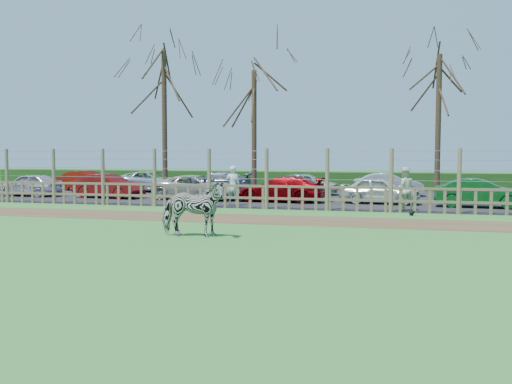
% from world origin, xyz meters
% --- Properties ---
extents(ground, '(120.00, 120.00, 0.00)m').
position_xyz_m(ground, '(0.00, 0.00, 0.00)').
color(ground, '#51A749').
rests_on(ground, ground).
extents(dirt_strip, '(34.00, 2.80, 0.01)m').
position_xyz_m(dirt_strip, '(0.00, 4.50, 0.01)').
color(dirt_strip, brown).
rests_on(dirt_strip, ground).
extents(asphalt, '(44.00, 13.00, 0.04)m').
position_xyz_m(asphalt, '(0.00, 14.50, 0.02)').
color(asphalt, '#232326').
rests_on(asphalt, ground).
extents(hedge, '(46.00, 2.00, 1.10)m').
position_xyz_m(hedge, '(0.00, 21.50, 0.55)').
color(hedge, '#1E4716').
rests_on(hedge, ground).
extents(fence, '(30.16, 0.16, 2.50)m').
position_xyz_m(fence, '(0.00, 8.00, 0.80)').
color(fence, brown).
rests_on(fence, ground).
extents(tree_left, '(4.80, 4.80, 7.88)m').
position_xyz_m(tree_left, '(-6.50, 12.50, 5.62)').
color(tree_left, '#3D2B1E').
rests_on(tree_left, ground).
extents(tree_mid, '(4.80, 4.80, 6.83)m').
position_xyz_m(tree_mid, '(-2.00, 13.50, 4.87)').
color(tree_mid, '#3D2B1E').
rests_on(tree_mid, ground).
extents(tree_right, '(4.80, 4.80, 7.35)m').
position_xyz_m(tree_right, '(7.00, 14.00, 5.24)').
color(tree_right, '#3D2B1E').
rests_on(tree_right, ground).
extents(zebra, '(1.96, 1.10, 1.57)m').
position_xyz_m(zebra, '(-0.14, -0.03, 0.79)').
color(zebra, gray).
rests_on(zebra, ground).
extents(visitor_a, '(0.64, 0.43, 1.72)m').
position_xyz_m(visitor_a, '(-1.71, 8.85, 0.90)').
color(visitor_a, silver).
rests_on(visitor_a, asphalt).
extents(visitor_b, '(1.01, 0.90, 1.72)m').
position_xyz_m(visitor_b, '(5.49, 8.48, 0.90)').
color(visitor_b, silver).
rests_on(visitor_b, asphalt).
extents(crow, '(0.23, 0.17, 0.19)m').
position_xyz_m(crow, '(5.79, 7.00, 0.09)').
color(crow, black).
rests_on(crow, ground).
extents(car_0, '(3.53, 1.44, 1.20)m').
position_xyz_m(car_0, '(-13.64, 11.17, 0.64)').
color(car_0, silver).
rests_on(car_0, asphalt).
extents(car_1, '(3.78, 1.75, 1.20)m').
position_xyz_m(car_1, '(-9.01, 11.16, 0.64)').
color(car_1, maroon).
rests_on(car_1, asphalt).
extents(car_2, '(4.46, 2.33, 1.20)m').
position_xyz_m(car_2, '(-4.31, 11.32, 0.64)').
color(car_2, beige).
rests_on(car_2, asphalt).
extents(car_3, '(4.24, 1.95, 1.20)m').
position_xyz_m(car_3, '(-0.08, 11.18, 0.64)').
color(car_3, '#89050A').
rests_on(car_3, asphalt).
extents(car_4, '(3.67, 1.84, 1.20)m').
position_xyz_m(car_4, '(4.44, 11.31, 0.64)').
color(car_4, silver).
rests_on(car_4, asphalt).
extents(car_5, '(3.73, 1.55, 1.20)m').
position_xyz_m(car_5, '(8.56, 10.63, 0.64)').
color(car_5, '#115721').
rests_on(car_5, asphalt).
extents(car_7, '(3.77, 1.72, 1.20)m').
position_xyz_m(car_7, '(-13.12, 15.88, 0.64)').
color(car_7, maroon).
rests_on(car_7, asphalt).
extents(car_8, '(4.47, 2.36, 1.20)m').
position_xyz_m(car_8, '(-8.93, 15.89, 0.64)').
color(car_8, '#B5BAC5').
rests_on(car_8, asphalt).
extents(car_9, '(4.31, 2.19, 1.20)m').
position_xyz_m(car_9, '(-4.88, 15.76, 0.64)').
color(car_9, '#4D5367').
rests_on(car_9, asphalt).
extents(car_10, '(3.54, 1.47, 1.20)m').
position_xyz_m(car_10, '(0.29, 15.96, 0.64)').
color(car_10, '#B0C1B3').
rests_on(car_10, asphalt).
extents(car_11, '(3.73, 1.55, 1.20)m').
position_xyz_m(car_11, '(4.65, 16.25, 0.64)').
color(car_11, '#B8AEC3').
rests_on(car_11, asphalt).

